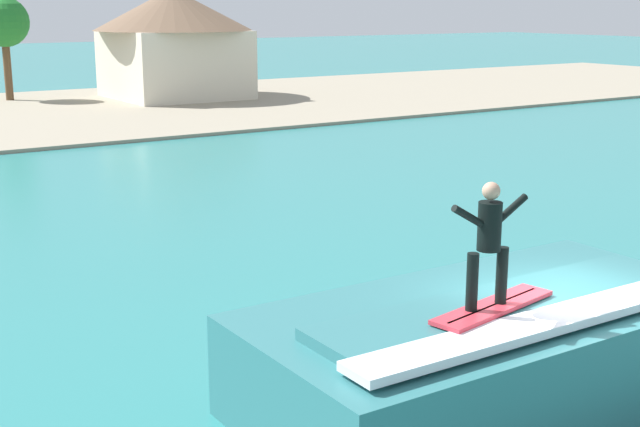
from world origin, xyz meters
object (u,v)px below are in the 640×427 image
object	(u,v)px
surfboard	(493,307)
house_gabled_white	(174,38)
wave_crest	(491,350)
surfer	(489,238)
tree_short_bushy	(4,23)
car_far_shore	(173,89)

from	to	relation	value
surfboard	house_gabled_white	size ratio (longest dim) A/B	0.24
house_gabled_white	wave_crest	bearing A→B (deg)	-108.00
surfboard	surfer	bearing A→B (deg)	176.73
surfboard	house_gabled_white	world-z (taller)	house_gabled_white
tree_short_bushy	house_gabled_white	bearing A→B (deg)	-24.16
surfer	house_gabled_white	xyz separation A→B (m)	(14.13, 41.98, 1.05)
surfboard	tree_short_bushy	bearing A→B (deg)	83.77
wave_crest	car_far_shore	size ratio (longest dim) A/B	1.62
surfboard	surfer	world-z (taller)	surfer
surfer	car_far_shore	xyz separation A→B (m)	(12.87, 39.43, -1.76)
surfer	house_gabled_white	bearing A→B (deg)	71.40
surfboard	house_gabled_white	xyz separation A→B (m)	(13.99, 41.99, 2.04)
surfboard	tree_short_bushy	world-z (taller)	tree_short_bushy
surfboard	house_gabled_white	distance (m)	44.30
wave_crest	surfer	size ratio (longest dim) A/B	4.28
surfer	house_gabled_white	distance (m)	44.30
surfer	car_far_shore	size ratio (longest dim) A/B	0.38
car_far_shore	house_gabled_white	distance (m)	3.99
surfboard	car_far_shore	distance (m)	41.45
wave_crest	surfboard	world-z (taller)	surfboard
wave_crest	surfboard	size ratio (longest dim) A/B	3.26
surfboard	tree_short_bushy	xyz separation A→B (m)	(5.02, 46.01, 2.95)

